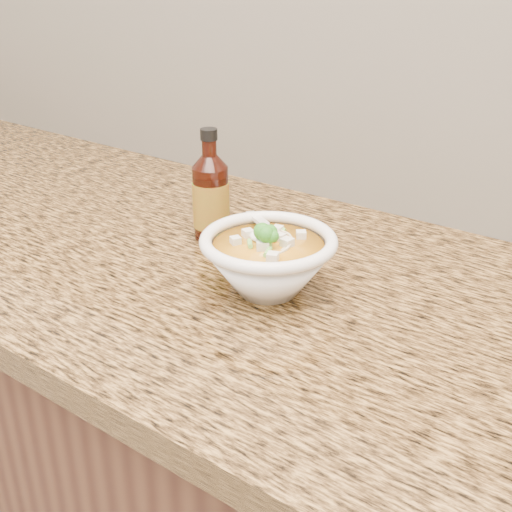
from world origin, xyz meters
The scene contains 3 objects.
counter_slab centered at (0.00, 1.68, 0.88)m, with size 4.00×0.68×0.04m, color #A0753A.
soup_bowl centered at (-0.15, 1.63, 0.94)m, with size 0.18×0.18×0.10m.
hot_sauce_bottle centered at (-0.32, 1.72, 0.97)m, with size 0.07×0.07×0.17m.
Camera 1 is at (0.28, 1.01, 1.31)m, focal length 45.00 mm.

